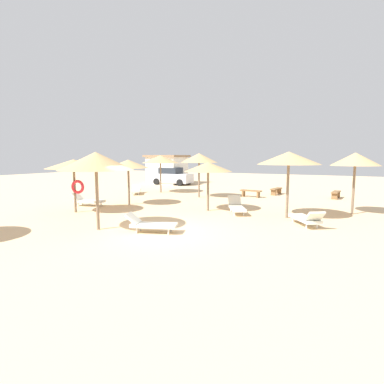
# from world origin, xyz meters

# --- Properties ---
(ground_plane) EXTENTS (80.00, 80.00, 0.00)m
(ground_plane) POSITION_xyz_m (0.00, 0.00, 0.00)
(ground_plane) COLOR #DBBA8C
(parasol_0) EXTENTS (2.87, 2.87, 2.92)m
(parasol_0) POSITION_xyz_m (-6.65, 10.66, 2.61)
(parasol_0) COLOR #75604C
(parasol_0) RESTS_ON ground
(parasol_1) EXTENTS (2.48, 2.48, 2.54)m
(parasol_1) POSITION_xyz_m (-0.08, 4.99, 2.29)
(parasol_1) COLOR #75604C
(parasol_1) RESTS_ON ground
(parasol_2) EXTENTS (2.83, 2.83, 3.05)m
(parasol_2) POSITION_xyz_m (3.94, 4.95, 2.74)
(parasol_2) COLOR #75604C
(parasol_2) RESTS_ON ground
(parasol_3) EXTENTS (2.74, 2.74, 2.68)m
(parasol_3) POSITION_xyz_m (-5.89, 1.51, 2.42)
(parasol_3) COLOR #75604C
(parasol_3) RESTS_ON ground
(parasol_4) EXTENTS (2.82, 2.82, 3.00)m
(parasol_4) POSITION_xyz_m (-2.23, -0.69, 2.65)
(parasol_4) COLOR #75604C
(parasol_4) RESTS_ON ground
(parasol_6) EXTENTS (2.54, 2.54, 3.05)m
(parasol_6) POSITION_xyz_m (-2.71, 9.42, 2.72)
(parasol_6) COLOR #75604C
(parasol_6) RESTS_ON ground
(parasol_7) EXTENTS (2.26, 2.26, 3.02)m
(parasol_7) POSITION_xyz_m (6.66, 7.31, 2.68)
(parasol_7) COLOR #75604C
(parasol_7) RESTS_ON ground
(parasol_8) EXTENTS (2.41, 2.41, 2.64)m
(parasol_8) POSITION_xyz_m (-5.05, 4.72, 2.39)
(parasol_8) COLOR #75604C
(parasol_8) RESTS_ON ground
(lounger_0) EXTENTS (1.58, 1.95, 0.64)m
(lounger_0) POSITION_xyz_m (-7.80, 8.99, 0.31)
(lounger_0) COLOR silver
(lounger_0) RESTS_ON ground
(lounger_1) EXTENTS (1.43, 1.93, 0.81)m
(lounger_1) POSITION_xyz_m (1.50, 4.99, 0.33)
(lounger_1) COLOR silver
(lounger_1) RESTS_ON ground
(lounger_2) EXTENTS (1.56, 1.92, 0.75)m
(lounger_2) POSITION_xyz_m (4.93, 3.59, 0.32)
(lounger_2) COLOR silver
(lounger_2) RESTS_ON ground
(lounger_3) EXTENTS (1.97, 1.06, 0.76)m
(lounger_3) POSITION_xyz_m (-6.86, 3.24, 0.32)
(lounger_3) COLOR silver
(lounger_3) RESTS_ON ground
(lounger_4) EXTENTS (1.99, 1.21, 0.72)m
(lounger_4) POSITION_xyz_m (-0.15, -0.15, 0.32)
(lounger_4) COLOR silver
(lounger_4) RESTS_ON ground
(bench_0) EXTENTS (0.63, 1.54, 0.49)m
(bench_0) POSITION_xyz_m (1.78, 13.34, 0.35)
(bench_0) COLOR brown
(bench_0) RESTS_ON ground
(bench_1) EXTENTS (0.58, 1.54, 0.49)m
(bench_1) POSITION_xyz_m (5.80, 13.09, 0.35)
(bench_1) COLOR brown
(bench_1) RESTS_ON ground
(bench_2) EXTENTS (1.53, 0.56, 0.49)m
(bench_2) POSITION_xyz_m (0.46, 11.21, 0.35)
(bench_2) COLOR brown
(bench_2) RESTS_ON ground
(parked_car) EXTENTS (4.02, 2.02, 1.72)m
(parked_car) POSITION_xyz_m (-9.29, 16.85, 0.82)
(parked_car) COLOR silver
(parked_car) RESTS_ON ground
(beach_cabana) EXTENTS (3.73, 3.54, 2.97)m
(beach_cabana) POSITION_xyz_m (-10.37, 17.69, 1.51)
(beach_cabana) COLOR white
(beach_cabana) RESTS_ON ground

